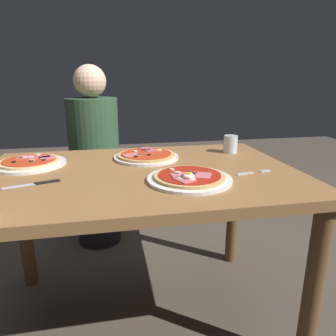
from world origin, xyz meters
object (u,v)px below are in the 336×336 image
Objects in this scene: pizza_foreground at (189,178)px; pizza_across_right at (30,163)px; knife at (36,184)px; fork at (251,173)px; diner_person at (95,163)px; water_glass_near at (230,145)px; dining_table at (141,194)px; pizza_across_left at (146,156)px.

pizza_foreground is 0.72m from pizza_across_right.
pizza_foreground is 1.67× the size of knife.
pizza_across_right is at bearing 161.53° from fork.
pizza_foreground is 1.05m from diner_person.
pizza_across_right is at bearing 67.46° from diner_person.
water_glass_near is 0.36m from fork.
fork is at bearing 125.43° from diner_person.
dining_table is at bearing 105.32° from diner_person.
fork is at bearing -1.63° from knife.
pizza_foreground is 2.03× the size of fork.
knife is at bearing 178.37° from fork.
pizza_across_left is 1.60× the size of knife.
diner_person is at bearing 125.43° from fork.
water_glass_near is at bearing 141.68° from diner_person.
water_glass_near is 0.46× the size of knife.
dining_table is 0.46m from fork.
pizza_across_right is at bearing 105.94° from knife.
fork is (0.43, -0.12, 0.11)m from dining_table.
pizza_across_right is 0.95m from fork.
pizza_foreground is at bearing -128.85° from water_glass_near.
water_glass_near is at bearing 25.87° from dining_table.
dining_table is at bearing 135.16° from pizza_foreground.
diner_person is (-0.27, 0.59, -0.18)m from pizza_across_left.
dining_table is at bearing 164.36° from fork.
knife is 0.92m from diner_person.
pizza_foreground is 3.62× the size of water_glass_near.
pizza_foreground is 0.38m from pizza_across_left.
fork is at bearing -18.47° from pizza_across_right.
pizza_foreground is 1.04× the size of pizza_across_right.
pizza_across_right is 0.69m from diner_person.
knife is (-0.82, 0.02, 0.00)m from fork.
water_glass_near reaches higher than pizza_across_left.
pizza_foreground reaches higher than dining_table.
knife is 0.16× the size of diner_person.
pizza_across_right is at bearing 151.55° from pizza_foreground.
pizza_foreground is at bearing -28.45° from pizza_across_right.
pizza_across_left is at bearing 140.12° from fork.
dining_table is 14.70× the size of water_glass_near.
water_glass_near reaches higher than dining_table.
fork is (0.38, -0.32, -0.01)m from pizza_across_left.
diner_person is at bearing 111.77° from pizza_foreground.
pizza_foreground is 0.27m from fork.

